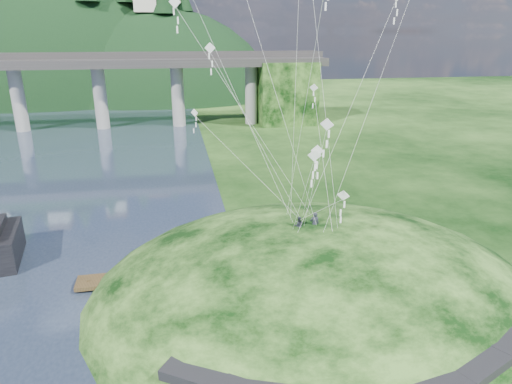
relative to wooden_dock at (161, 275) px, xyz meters
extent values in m
plane|color=black|center=(3.83, -5.84, -0.41)|extent=(320.00, 320.00, 0.00)
ellipsoid|color=black|center=(11.83, -3.84, -1.91)|extent=(36.00, 32.00, 13.00)
cube|color=black|center=(2.33, -13.84, 1.62)|extent=(4.32, 3.62, 0.71)
cube|color=black|center=(17.33, -15.79, 1.73)|extent=(4.11, 2.97, 0.71)
cylinder|color=gray|center=(-28.17, 64.16, 6.09)|extent=(2.60, 2.60, 13.00)
cylinder|color=gray|center=(-12.67, 64.16, 6.09)|extent=(2.60, 2.60, 13.00)
cylinder|color=gray|center=(2.83, 64.16, 6.09)|extent=(2.60, 2.60, 13.00)
cylinder|color=gray|center=(18.33, 64.16, 6.09)|extent=(2.60, 2.60, 13.00)
cube|color=black|center=(25.83, 64.16, 6.09)|extent=(12.00, 11.00, 13.00)
ellipsoid|color=black|center=(-36.17, 120.16, -6.41)|extent=(96.00, 68.00, 88.00)
ellipsoid|color=black|center=(-1.17, 112.16, -10.41)|extent=(76.00, 56.00, 72.00)
cube|color=beige|center=(-4.17, 104.16, 25.47)|extent=(6.00, 5.00, 4.00)
cube|color=#352715|center=(0.00, 0.00, 0.01)|extent=(13.06, 2.37, 0.33)
cylinder|color=#352715|center=(-5.57, -0.14, -0.22)|extent=(0.28, 0.28, 0.93)
cylinder|color=#352715|center=(-2.79, -0.07, -0.22)|extent=(0.28, 0.28, 0.93)
cylinder|color=#352715|center=(0.00, 0.00, -0.22)|extent=(0.28, 0.28, 0.93)
cylinder|color=#352715|center=(2.79, 0.07, -0.22)|extent=(0.28, 0.28, 0.93)
cylinder|color=#352715|center=(5.57, 0.14, -0.22)|extent=(0.28, 0.28, 0.93)
imported|color=#252932|center=(11.99, -2.22, 5.52)|extent=(0.73, 0.51, 1.92)
imported|color=#252932|center=(10.70, -2.33, 5.28)|extent=(0.80, 0.67, 1.47)
cube|color=white|center=(12.27, -7.02, 8.57)|extent=(0.73, 0.43, 0.78)
cube|color=white|center=(12.27, -7.02, 8.00)|extent=(0.11, 0.04, 0.47)
cube|color=white|center=(12.27, -7.02, 7.42)|extent=(0.11, 0.04, 0.47)
cube|color=white|center=(12.27, -7.02, 6.84)|extent=(0.11, 0.04, 0.47)
cube|color=white|center=(10.82, -5.66, 11.26)|extent=(0.80, 0.28, 0.82)
cube|color=white|center=(10.82, -5.66, 10.68)|extent=(0.11, 0.04, 0.47)
cube|color=white|center=(10.82, -5.66, 10.10)|extent=(0.11, 0.04, 0.47)
cube|color=white|center=(10.82, -5.66, 9.52)|extent=(0.11, 0.04, 0.47)
cube|color=white|center=(17.17, -1.90, 20.34)|extent=(0.09, 0.08, 0.44)
cube|color=white|center=(17.17, -1.90, 19.79)|extent=(0.09, 0.08, 0.44)
cube|color=white|center=(17.17, -1.90, 19.25)|extent=(0.09, 0.08, 0.44)
cube|color=white|center=(10.10, -9.37, 13.73)|extent=(0.68, 0.42, 0.74)
cube|color=white|center=(10.10, -9.37, 13.18)|extent=(0.10, 0.04, 0.45)
cube|color=white|center=(10.10, -9.37, 12.64)|extent=(0.10, 0.04, 0.45)
cube|color=white|center=(10.10, -9.37, 12.10)|extent=(0.10, 0.04, 0.45)
cube|color=white|center=(2.25, -2.92, 20.27)|extent=(0.74, 0.16, 0.75)
cube|color=white|center=(2.25, -2.92, 19.74)|extent=(0.10, 0.05, 0.43)
cube|color=white|center=(2.25, -2.92, 19.21)|extent=(0.10, 0.05, 0.43)
cube|color=white|center=(2.25, -2.92, 18.68)|extent=(0.10, 0.05, 0.43)
cube|color=white|center=(4.65, 1.36, 17.45)|extent=(0.77, 0.25, 0.79)
cube|color=white|center=(4.65, 1.36, 16.89)|extent=(0.10, 0.03, 0.46)
cube|color=white|center=(4.65, 1.36, 16.33)|extent=(0.10, 0.03, 0.46)
cube|color=white|center=(4.65, 1.36, 15.77)|extent=(0.10, 0.03, 0.46)
cube|color=white|center=(13.30, 3.60, 14.19)|extent=(0.67, 0.24, 0.67)
cube|color=white|center=(13.30, 3.60, 13.70)|extent=(0.09, 0.02, 0.40)
cube|color=white|center=(13.30, 3.60, 13.21)|extent=(0.09, 0.02, 0.40)
cube|color=white|center=(13.30, 3.60, 12.72)|extent=(0.09, 0.02, 0.40)
cube|color=white|center=(9.42, -9.49, 12.02)|extent=(0.78, 0.26, 0.76)
cube|color=white|center=(9.42, -9.49, 11.47)|extent=(0.10, 0.03, 0.45)
cube|color=white|center=(9.42, -9.49, 10.92)|extent=(0.10, 0.03, 0.45)
cube|color=white|center=(9.42, -9.49, 10.36)|extent=(0.10, 0.03, 0.45)
cube|color=white|center=(9.36, -10.31, 19.72)|extent=(0.09, 0.04, 0.39)
cube|color=white|center=(3.50, 5.08, 12.17)|extent=(0.56, 0.49, 0.70)
cube|color=white|center=(3.50, 5.08, 11.67)|extent=(0.09, 0.06, 0.41)
cube|color=white|center=(3.50, 5.08, 11.17)|extent=(0.09, 0.06, 0.41)
cube|color=white|center=(3.50, 5.08, 10.68)|extent=(0.09, 0.06, 0.41)
camera|label=1|loc=(1.80, -33.26, 18.58)|focal=32.00mm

